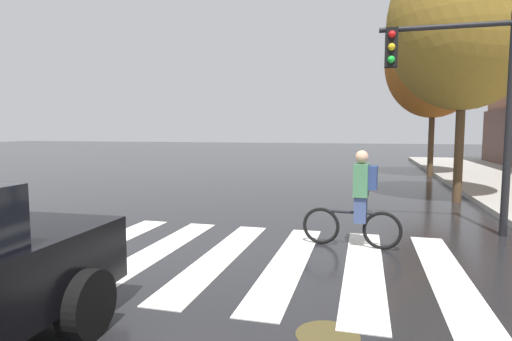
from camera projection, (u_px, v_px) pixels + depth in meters
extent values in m
plane|color=black|center=(203.00, 255.00, 6.77)|extent=(120.00, 120.00, 0.00)
cube|color=silver|center=(45.00, 242.00, 7.55)|extent=(0.55, 4.13, 0.01)
cube|color=silver|center=(99.00, 246.00, 7.26)|extent=(0.55, 4.13, 0.01)
cube|color=silver|center=(157.00, 251.00, 6.98)|extent=(0.55, 4.13, 0.01)
cube|color=silver|center=(220.00, 256.00, 6.70)|extent=(0.55, 4.13, 0.01)
cube|color=silver|center=(289.00, 262.00, 6.41)|extent=(0.55, 4.13, 0.01)
cube|color=silver|center=(364.00, 268.00, 6.13)|extent=(0.55, 4.13, 0.01)
cube|color=silver|center=(446.00, 275.00, 5.84)|extent=(0.55, 4.13, 0.01)
cylinder|color=#473D1E|center=(328.00, 335.00, 4.13)|extent=(0.64, 0.64, 0.01)
cylinder|color=black|center=(87.00, 304.00, 4.06)|extent=(0.27, 0.69, 0.68)
torus|color=black|center=(382.00, 231.00, 7.06)|extent=(0.66, 0.12, 0.66)
torus|color=black|center=(321.00, 226.00, 7.42)|extent=(0.66, 0.12, 0.66)
cylinder|color=black|center=(351.00, 212.00, 7.22)|extent=(0.89, 0.14, 0.05)
cylinder|color=black|center=(361.00, 209.00, 7.16)|extent=(0.04, 0.04, 0.45)
cube|color=#384772|center=(361.00, 206.00, 7.15)|extent=(0.23, 0.30, 0.56)
cube|color=#3F724C|center=(361.00, 180.00, 7.11)|extent=(0.27, 0.38, 0.56)
sphere|color=tan|center=(362.00, 157.00, 7.07)|extent=(0.22, 0.22, 0.22)
cube|color=navy|center=(372.00, 178.00, 7.04)|extent=(0.19, 0.29, 0.40)
cylinder|color=black|center=(509.00, 126.00, 7.82)|extent=(0.14, 0.14, 4.20)
cylinder|color=black|center=(445.00, 27.00, 7.94)|extent=(2.40, 0.10, 0.10)
cube|color=black|center=(391.00, 48.00, 8.22)|extent=(0.24, 0.20, 0.76)
sphere|color=red|center=(392.00, 34.00, 8.09)|extent=(0.14, 0.14, 0.14)
sphere|color=gold|center=(392.00, 47.00, 8.11)|extent=(0.14, 0.14, 0.14)
sphere|color=green|center=(391.00, 59.00, 8.14)|extent=(0.14, 0.14, 0.14)
cylinder|color=#4C3823|center=(459.00, 144.00, 11.59)|extent=(0.24, 0.24, 3.30)
ellipsoid|color=olive|center=(465.00, 23.00, 11.28)|extent=(4.10, 4.10, 4.72)
cylinder|color=#4C3823|center=(431.00, 139.00, 18.13)|extent=(0.24, 0.24, 3.28)
ellipsoid|color=#A5591E|center=(434.00, 63.00, 17.82)|extent=(4.08, 4.08, 4.70)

